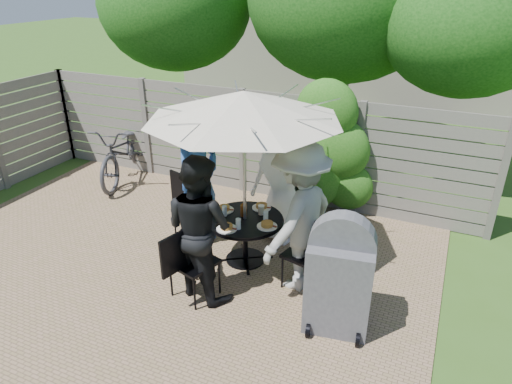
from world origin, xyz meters
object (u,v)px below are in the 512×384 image
at_px(bicycle, 125,151).
at_px(plate_right, 267,225).
at_px(umbrella, 244,105).
at_px(patio_table, 245,231).
at_px(chair_front, 194,276).
at_px(chair_left, 194,220).
at_px(chair_right, 307,268).
at_px(person_back, 282,178).
at_px(coffee_cup, 261,210).
at_px(chair_back, 286,217).
at_px(bbq_grill, 339,277).
at_px(person_right, 299,218).
at_px(glass_left, 225,211).
at_px(glass_front, 238,224).
at_px(syrup_jug, 244,210).
at_px(plate_left, 224,209).
at_px(person_front, 199,228).
at_px(glass_right, 266,216).
at_px(plate_back, 262,207).

bearing_deg(bicycle, plate_right, -42.51).
distance_m(umbrella, plate_right, 1.52).
xyz_separation_m(patio_table, chair_front, (-0.23, -0.94, -0.16)).
bearing_deg(chair_left, chair_right, 3.45).
relative_size(person_back, coffee_cup, 15.69).
height_order(chair_back, bbq_grill, bbq_grill).
relative_size(chair_left, person_right, 0.51).
bearing_deg(chair_right, bbq_grill, 149.51).
bearing_deg(person_right, glass_left, -84.50).
distance_m(chair_left, chair_right, 1.93).
relative_size(chair_back, glass_left, 6.16).
height_order(glass_front, syrup_jug, syrup_jug).
bearing_deg(person_right, chair_left, -90.03).
relative_size(umbrella, bicycle, 1.37).
xyz_separation_m(plate_right, bicycle, (-3.60, 1.67, -0.13)).
height_order(plate_left, coffee_cup, coffee_cup).
height_order(person_front, bbq_grill, person_front).
distance_m(umbrella, glass_right, 1.46).
height_order(glass_left, syrup_jug, syrup_jug).
xyz_separation_m(chair_front, person_front, (0.03, 0.13, 0.60)).
relative_size(chair_front, plate_left, 3.76).
distance_m(chair_front, syrup_jug, 1.11).
distance_m(syrup_jug, coffee_cup, 0.23).
bearing_deg(plate_back, person_right, -37.00).
bearing_deg(glass_left, chair_right, -8.67).
height_order(chair_left, plate_right, chair_left).
bearing_deg(person_front, plate_right, -113.45).
relative_size(person_right, coffee_cup, 15.77).
bearing_deg(glass_front, chair_back, 81.41).
xyz_separation_m(person_front, syrup_jug, (0.15, 0.87, -0.16)).
bearing_deg(person_right, chair_right, 89.98).
distance_m(chair_back, glass_right, 1.01).
bearing_deg(bicycle, patio_table, -43.64).
bearing_deg(person_front, glass_left, -70.30).
distance_m(patio_table, plate_left, 0.42).
distance_m(person_front, plate_back, 1.21).
xyz_separation_m(umbrella, bbq_grill, (1.45, -0.73, -1.52)).
distance_m(person_back, plate_right, 0.94).
xyz_separation_m(person_right, plate_back, (-0.72, 0.54, -0.27)).
height_order(glass_right, bicycle, bicycle).
height_order(chair_left, coffee_cup, chair_left).
height_order(chair_back, person_right, person_right).
relative_size(coffee_cup, bbq_grill, 0.09).
distance_m(coffee_cup, bicycle, 3.68).
height_order(person_back, chair_front, person_back).
bearing_deg(coffee_cup, plate_left, -167.99).
bearing_deg(glass_front, coffee_cup, 77.03).
bearing_deg(bbq_grill, coffee_cup, 135.87).
bearing_deg(glass_left, person_front, -83.85).
distance_m(chair_front, person_right, 1.43).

